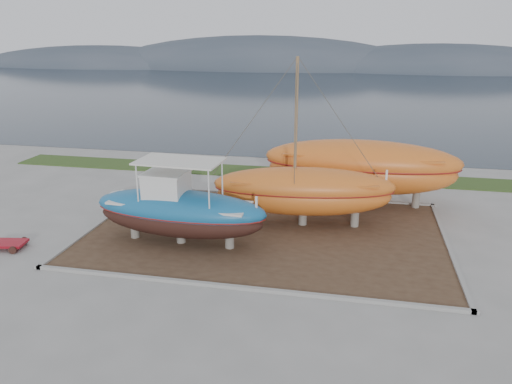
% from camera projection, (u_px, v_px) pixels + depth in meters
% --- Properties ---
extents(ground, '(140.00, 140.00, 0.00)m').
position_uv_depth(ground, '(249.00, 267.00, 22.41)').
color(ground, gray).
rests_on(ground, ground).
extents(dirt_patch, '(18.00, 12.00, 0.06)m').
position_uv_depth(dirt_patch, '(265.00, 232.00, 26.13)').
color(dirt_patch, '#422D1E').
rests_on(dirt_patch, ground).
extents(curb_frame, '(18.60, 12.60, 0.15)m').
position_uv_depth(curb_frame, '(265.00, 232.00, 26.11)').
color(curb_frame, gray).
rests_on(curb_frame, ground).
extents(grass_strip, '(44.00, 3.00, 0.08)m').
position_uv_depth(grass_strip, '(294.00, 174.00, 36.84)').
color(grass_strip, '#284219').
rests_on(grass_strip, ground).
extents(sea, '(260.00, 100.00, 0.04)m').
position_uv_depth(sea, '(335.00, 91.00, 87.62)').
color(sea, '#16222D').
rests_on(sea, ground).
extents(mountain_ridge, '(200.00, 36.00, 20.00)m').
position_uv_depth(mountain_ridge, '(346.00, 69.00, 138.86)').
color(mountain_ridge, '#333D49').
rests_on(mountain_ridge, ground).
extents(blue_caique, '(8.90, 3.23, 4.22)m').
position_uv_depth(blue_caique, '(179.00, 202.00, 24.21)').
color(blue_caique, '#175E91').
rests_on(blue_caique, dirt_patch).
extents(white_dinghy, '(4.39, 2.81, 1.24)m').
position_uv_depth(white_dinghy, '(136.00, 204.00, 28.48)').
color(white_dinghy, silver).
rests_on(white_dinghy, dirt_patch).
extents(orange_sailboat, '(9.92, 3.92, 8.85)m').
position_uv_depth(orange_sailboat, '(305.00, 145.00, 25.80)').
color(orange_sailboat, '#C9611F').
rests_on(orange_sailboat, dirt_patch).
extents(orange_bare_hull, '(11.65, 3.71, 3.80)m').
position_uv_depth(orange_bare_hull, '(360.00, 173.00, 29.91)').
color(orange_bare_hull, '#C9611F').
rests_on(orange_bare_hull, dirt_patch).
extents(red_trailer, '(2.64, 1.61, 0.35)m').
position_uv_depth(red_trailer, '(8.00, 245.00, 24.20)').
color(red_trailer, maroon).
rests_on(red_trailer, ground).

